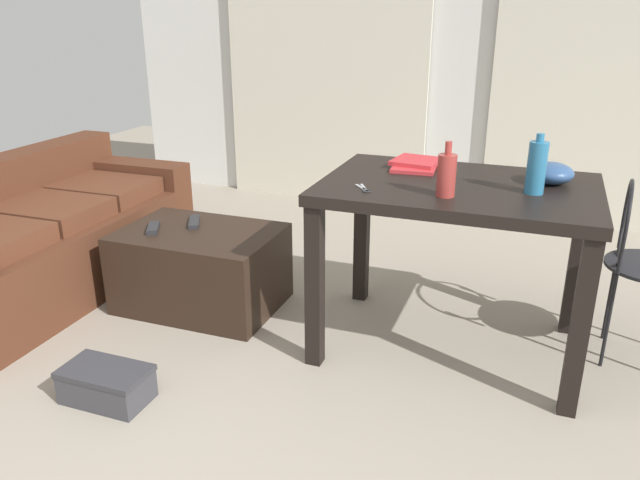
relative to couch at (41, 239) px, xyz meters
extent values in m
plane|color=gray|center=(1.93, 0.01, -0.29)|extent=(9.04, 9.04, 0.00)
cube|color=silver|center=(1.93, 2.29, 0.94)|extent=(5.46, 0.10, 2.47)
cube|color=beige|center=(0.88, 2.21, 0.77)|extent=(1.64, 0.03, 2.12)
cube|color=beige|center=(2.98, 2.21, 0.77)|extent=(1.64, 0.03, 2.12)
cube|color=#4C2819|center=(0.04, 0.00, -0.09)|extent=(0.82, 1.79, 0.41)
cube|color=#4C2819|center=(0.03, 0.79, 0.19)|extent=(0.81, 0.21, 0.15)
cube|color=#552D1C|center=(0.08, 0.46, 0.17)|extent=(0.57, 0.44, 0.10)
cube|color=#552D1C|center=(0.09, 0.00, 0.17)|extent=(0.57, 0.44, 0.10)
cube|color=black|center=(0.95, 0.11, -0.08)|extent=(0.81, 0.57, 0.42)
cube|color=black|center=(2.25, 0.13, 0.48)|extent=(1.16, 0.80, 0.05)
cube|color=black|center=(1.72, -0.22, 0.08)|extent=(0.07, 0.07, 0.74)
cube|color=black|center=(2.78, -0.22, 0.08)|extent=(0.07, 0.07, 0.74)
cube|color=black|center=(1.72, 0.48, 0.08)|extent=(0.07, 0.07, 0.74)
cube|color=black|center=(2.78, 0.48, 0.08)|extent=(0.07, 0.07, 0.74)
cylinder|color=black|center=(2.93, 0.20, -0.07)|extent=(0.02, 0.02, 0.45)
cylinder|color=black|center=(2.95, 0.46, -0.07)|extent=(0.02, 0.02, 0.45)
torus|color=black|center=(2.94, 0.33, 0.34)|extent=(0.05, 0.38, 0.38)
cylinder|color=black|center=(2.93, 0.17, 0.25)|extent=(0.02, 0.02, 0.17)
cylinder|color=black|center=(2.95, 0.49, 0.25)|extent=(0.02, 0.02, 0.17)
cylinder|color=teal|center=(2.56, 0.09, 0.61)|extent=(0.08, 0.08, 0.21)
cylinder|color=teal|center=(2.56, 0.09, 0.73)|extent=(0.03, 0.03, 0.03)
cylinder|color=#99332D|center=(2.23, -0.08, 0.58)|extent=(0.08, 0.08, 0.17)
cylinder|color=#99332D|center=(2.23, -0.08, 0.70)|extent=(0.03, 0.03, 0.05)
ellipsoid|color=#2D4C7A|center=(2.61, 0.27, 0.55)|extent=(0.19, 0.19, 0.09)
cube|color=red|center=(2.01, 0.34, 0.51)|extent=(0.22, 0.29, 0.02)
cube|color=red|center=(2.02, 0.37, 0.53)|extent=(0.24, 0.24, 0.02)
cube|color=#9EA0A5|center=(1.87, -0.08, 0.50)|extent=(0.07, 0.07, 0.00)
torus|color=#262628|center=(1.92, -0.12, 0.50)|extent=(0.03, 0.03, 0.00)
cube|color=#9EA0A5|center=(1.88, -0.07, 0.50)|extent=(0.05, 0.08, 0.00)
torus|color=#262628|center=(1.91, -0.13, 0.50)|extent=(0.03, 0.03, 0.00)
cube|color=#232326|center=(0.87, 0.20, 0.14)|extent=(0.13, 0.19, 0.02)
cube|color=#232326|center=(0.73, 0.04, 0.14)|extent=(0.12, 0.17, 0.03)
cube|color=#38383D|center=(1.03, -0.78, -0.23)|extent=(0.34, 0.20, 0.12)
cube|color=#313135|center=(1.03, -0.78, -0.16)|extent=(0.35, 0.21, 0.02)
camera|label=1|loc=(2.58, -2.48, 1.21)|focal=34.63mm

